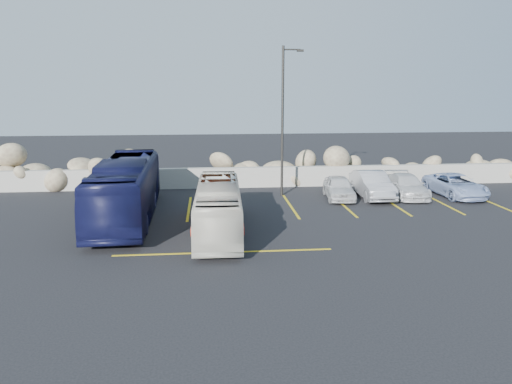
{
  "coord_description": "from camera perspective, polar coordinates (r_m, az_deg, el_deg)",
  "views": [
    {
      "loc": [
        -1.46,
        -17.18,
        6.0
      ],
      "look_at": [
        0.55,
        4.0,
        1.42
      ],
      "focal_mm": 35.0,
      "sensor_mm": 36.0,
      "label": 1
    }
  ],
  "objects": [
    {
      "name": "ground",
      "position": [
        18.26,
        -0.54,
        -7.03
      ],
      "size": [
        90.0,
        90.0,
        0.0
      ],
      "primitive_type": "plane",
      "color": "black",
      "rests_on": "ground"
    },
    {
      "name": "seawall",
      "position": [
        29.71,
        -2.52,
        1.67
      ],
      "size": [
        60.0,
        0.4,
        1.2
      ],
      "primitive_type": "cube",
      "color": "gray",
      "rests_on": "ground"
    },
    {
      "name": "riprap_pile",
      "position": [
        30.78,
        -2.64,
        3.36
      ],
      "size": [
        54.0,
        2.8,
        2.6
      ],
      "primitive_type": null,
      "color": "#857057",
      "rests_on": "ground"
    },
    {
      "name": "parking_lines",
      "position": [
        24.3,
        9.31,
        -2.29
      ],
      "size": [
        18.16,
        9.36,
        0.01
      ],
      "color": "gold",
      "rests_on": "ground"
    },
    {
      "name": "lamppost",
      "position": [
        27.03,
        3.16,
        8.52
      ],
      "size": [
        1.14,
        0.18,
        8.0
      ],
      "color": "#282724",
      "rests_on": "ground"
    },
    {
      "name": "vintage_bus",
      "position": [
        20.51,
        -4.33,
        -1.84
      ],
      "size": [
        1.98,
        7.59,
        2.1
      ],
      "primitive_type": "imported",
      "rotation": [
        0.0,
        0.0,
        -0.03
      ],
      "color": "silver",
      "rests_on": "ground"
    },
    {
      "name": "tour_coach",
      "position": [
        23.27,
        -14.64,
        0.29
      ],
      "size": [
        2.59,
        9.93,
        2.75
      ],
      "primitive_type": "imported",
      "rotation": [
        0.0,
        0.0,
        0.03
      ],
      "color": "#101236",
      "rests_on": "ground"
    },
    {
      "name": "car_a",
      "position": [
        27.11,
        9.46,
        0.52
      ],
      "size": [
        1.76,
        3.68,
        1.21
      ],
      "primitive_type": "imported",
      "rotation": [
        0.0,
        0.0,
        -0.09
      ],
      "color": "silver",
      "rests_on": "ground"
    },
    {
      "name": "car_b",
      "position": [
        27.73,
        13.12,
        0.82
      ],
      "size": [
        1.52,
        4.26,
        1.4
      ],
      "primitive_type": "imported",
      "rotation": [
        0.0,
        0.0,
        -0.01
      ],
      "color": "#A6A6AB",
      "rests_on": "ground"
    },
    {
      "name": "car_c",
      "position": [
        28.51,
        16.81,
        0.69
      ],
      "size": [
        1.9,
        4.16,
        1.18
      ],
      "primitive_type": "imported",
      "rotation": [
        0.0,
        0.0,
        -0.06
      ],
      "color": "silver",
      "rests_on": "ground"
    },
    {
      "name": "car_d",
      "position": [
        29.45,
        21.84,
        0.72
      ],
      "size": [
        2.33,
        4.5,
        1.21
      ],
      "primitive_type": "imported",
      "rotation": [
        0.0,
        0.0,
        0.07
      ],
      "color": "#91A5CE",
      "rests_on": "ground"
    }
  ]
}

